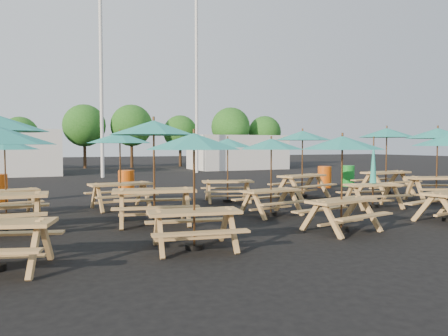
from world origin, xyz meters
name	(u,v)px	position (x,y,z in m)	size (l,w,h in m)	color
ground	(245,207)	(0.00, 0.00, 0.00)	(120.00, 120.00, 0.00)	black
picnic_unit_2	(5,149)	(-6.41, 1.11, 1.74)	(1.97, 1.97, 2.04)	tan
picnic_unit_3	(194,149)	(-3.19, -4.32, 1.78)	(1.99, 1.99, 2.08)	tan
picnic_unit_4	(154,134)	(-3.18, -1.59, 2.10)	(2.43, 2.43, 2.45)	tan
picnic_unit_5	(120,143)	(-3.43, 1.21, 1.92)	(2.07, 2.07, 2.24)	tan
picnic_unit_6	(342,149)	(0.25, -4.10, 1.77)	(2.02, 2.02, 2.06)	tan
picnic_unit_7	(271,149)	(-0.05, -1.63, 1.75)	(1.96, 1.96, 2.04)	tan
picnic_unit_8	(228,147)	(0.04, 1.30, 1.79)	(2.15, 2.15, 2.08)	tan
picnic_unit_10	(373,179)	(3.42, -1.63, 0.86)	(1.87, 1.70, 2.10)	tan
picnic_unit_11	(302,140)	(2.97, 1.36, 2.04)	(2.46, 2.46, 2.38)	tan
picnic_unit_13	(438,138)	(6.31, -1.41, 2.08)	(2.58, 2.58, 2.42)	tan
picnic_unit_14	(387,137)	(6.58, 1.07, 2.16)	(2.31, 2.31, 2.52)	tan
waste_bin_1	(126,183)	(-2.60, 4.42, 0.47)	(0.58, 0.58, 0.93)	#D4520C
waste_bin_2	(325,177)	(5.89, 3.94, 0.47)	(0.58, 0.58, 0.93)	#D4520C
waste_bin_3	(348,176)	(7.26, 4.05, 0.47)	(0.58, 0.58, 0.93)	#1A902B
mast_0	(101,72)	(-2.00, 14.00, 6.00)	(0.20, 0.20, 12.00)	silver
mast_1	(197,83)	(4.50, 16.00, 6.00)	(0.20, 0.20, 12.00)	silver
event_tent_1	(237,152)	(9.00, 19.00, 1.30)	(7.00, 4.00, 2.60)	silver
tree_2	(20,135)	(-6.39, 23.65, 2.62)	(2.59, 2.59, 3.93)	#382314
tree_3	(84,126)	(-1.75, 24.72, 3.41)	(3.36, 3.36, 5.09)	#382314
tree_4	(131,126)	(1.90, 24.26, 3.46)	(3.41, 3.41, 5.17)	#382314
tree_5	(180,132)	(6.22, 24.67, 2.97)	(2.94, 2.94, 4.45)	#382314
tree_6	(231,127)	(10.23, 22.90, 3.43)	(3.38, 3.38, 5.13)	#382314
tree_7	(265,132)	(13.63, 22.92, 2.99)	(2.95, 2.95, 4.48)	#382314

